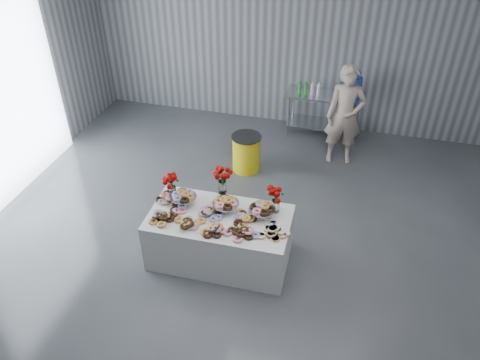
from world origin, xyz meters
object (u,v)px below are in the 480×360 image
object	(u,v)px
display_table	(220,238)
water_jug	(354,85)
trash_barrel	(246,153)
person	(345,116)
prep_table	(324,107)

from	to	relation	value
display_table	water_jug	xyz separation A→B (m)	(1.46, 3.82, 0.77)
water_jug	trash_barrel	size ratio (longest dim) A/B	0.82
person	prep_table	bearing A→B (deg)	108.26
prep_table	water_jug	distance (m)	0.73
prep_table	display_table	bearing A→B (deg)	-104.17
water_jug	prep_table	bearing A→B (deg)	180.00
display_table	prep_table	size ratio (longest dim) A/B	1.27
person	trash_barrel	bearing A→B (deg)	-164.21
water_jug	person	world-z (taller)	person
prep_table	person	bearing A→B (deg)	-62.40
person	trash_barrel	world-z (taller)	person
display_table	water_jug	bearing A→B (deg)	69.02
water_jug	person	bearing A→B (deg)	-95.19
display_table	water_jug	world-z (taller)	water_jug
trash_barrel	person	bearing A→B (deg)	25.13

